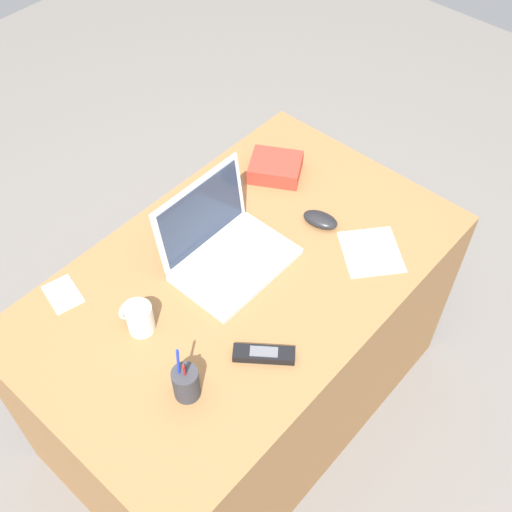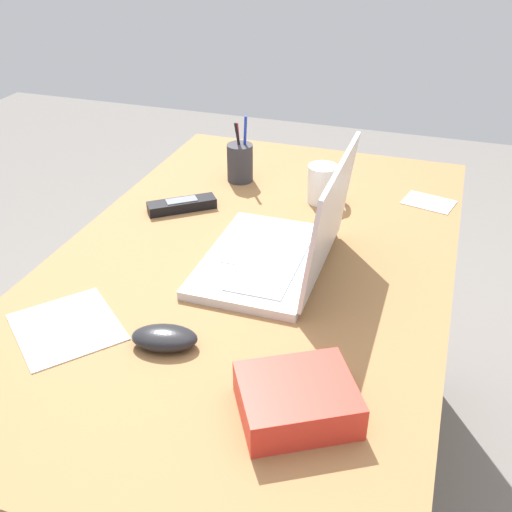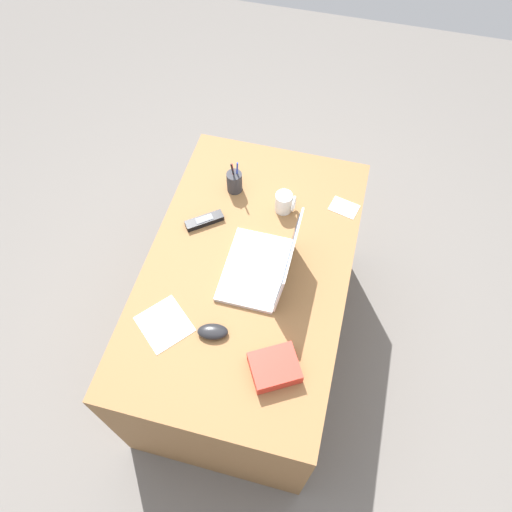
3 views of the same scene
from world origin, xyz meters
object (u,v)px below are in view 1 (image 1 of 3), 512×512
object	(u,v)px
cordless_phone	(264,354)
snack_bag	(275,167)
pen_holder	(186,383)
laptop	(225,248)
coffee_mug_white	(139,317)
computer_mouse	(320,220)

from	to	relation	value
cordless_phone	snack_bag	bearing A→B (deg)	38.02
pen_holder	laptop	bearing A→B (deg)	31.13
laptop	pen_holder	xyz separation A→B (m)	(-0.38, -0.23, 0.00)
laptop	cordless_phone	size ratio (longest dim) A/B	2.20
coffee_mug_white	snack_bag	xyz separation A→B (m)	(0.70, 0.12, -0.02)
computer_mouse	coffee_mug_white	bearing A→B (deg)	156.03
laptop	cordless_phone	world-z (taller)	laptop
pen_holder	computer_mouse	bearing A→B (deg)	9.07
laptop	pen_holder	distance (m)	0.44
laptop	coffee_mug_white	world-z (taller)	laptop
snack_bag	computer_mouse	bearing A→B (deg)	-107.66
cordless_phone	pen_holder	distance (m)	0.22
computer_mouse	coffee_mug_white	xyz separation A→B (m)	(-0.62, 0.12, 0.03)
coffee_mug_white	snack_bag	world-z (taller)	coffee_mug_white
laptop	computer_mouse	distance (m)	0.32
coffee_mug_white	cordless_phone	size ratio (longest dim) A/B	0.59
computer_mouse	pen_holder	size ratio (longest dim) A/B	0.63
cordless_phone	snack_bag	xyz separation A→B (m)	(0.55, 0.43, 0.02)
cordless_phone	pen_holder	bearing A→B (deg)	160.12
laptop	snack_bag	bearing A→B (deg)	18.74
computer_mouse	snack_bag	xyz separation A→B (m)	(0.08, 0.25, 0.01)
computer_mouse	coffee_mug_white	size ratio (longest dim) A/B	1.22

